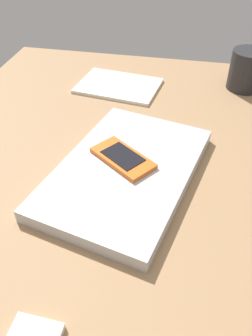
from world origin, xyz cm
name	(u,v)px	position (x,y,z in cm)	size (l,w,h in cm)	color
desk_surface	(97,202)	(0.00, 0.00, 1.50)	(120.00, 80.00, 3.00)	#9E7751
laptop_closed	(126,171)	(5.93, -3.96, 4.23)	(34.19, 22.03, 2.46)	#B7BABC
cell_phone_on_laptop	(123,158)	(7.51, -3.04, 5.92)	(11.74, 12.99, 0.98)	orange
coffee_mug	(247,70)	(45.65, -26.37, 7.81)	(12.13, 8.59, 9.62)	#262628
notepad	(119,86)	(39.41, 4.82, 3.40)	(14.11, 20.02, 0.80)	white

